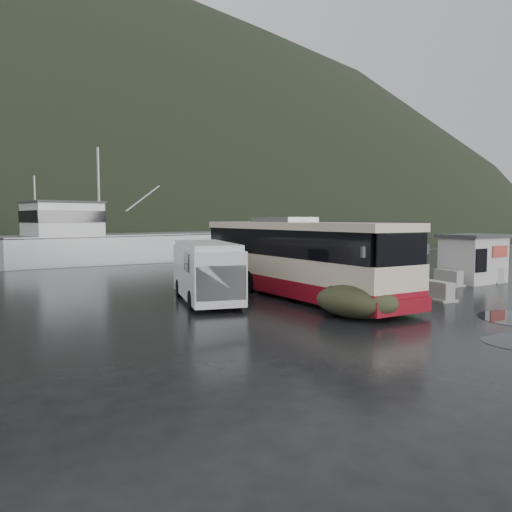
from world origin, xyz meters
TOP-DOWN VIEW (x-y plane):
  - ground at (0.00, 0.00)m, footprint 160.00×160.00m
  - harbor_water at (0.00, 110.00)m, footprint 300.00×180.00m
  - quay_edge at (0.00, 20.00)m, footprint 160.00×0.60m
  - coach_bus at (0.44, 1.38)m, footprint 3.44×12.46m
  - white_van at (-3.53, 2.26)m, footprint 3.58×6.23m
  - waste_bin_left at (0.80, -0.89)m, footprint 0.94×0.94m
  - waste_bin_right at (4.79, -0.81)m, footprint 1.26×1.26m
  - dome_tent at (-0.71, -3.56)m, footprint 3.01×3.49m
  - ticket_kiosk at (11.25, 0.08)m, footprint 3.30×2.51m
  - jersey_barrier_a at (9.20, 0.07)m, footprint 0.92×1.64m
  - jersey_barrier_b at (4.77, -2.66)m, footprint 1.07×1.71m
  - jersey_barrier_c at (12.10, -0.26)m, footprint 0.81×1.62m
  - fishing_trawler at (2.08, 27.89)m, footprint 27.89×10.02m

SIDE VIEW (x-z plane):
  - ground at x=0.00m, z-range 0.00..0.00m
  - harbor_water at x=0.00m, z-range -0.01..0.01m
  - quay_edge at x=0.00m, z-range -0.75..0.75m
  - coach_bus at x=0.44m, z-range -1.75..1.75m
  - white_van at x=-3.53m, z-range -1.23..1.23m
  - waste_bin_left at x=0.80m, z-range -0.65..0.65m
  - waste_bin_right at x=4.79m, z-range -0.67..0.67m
  - dome_tent at x=-0.71m, z-range -0.58..0.58m
  - ticket_kiosk at x=11.25m, z-range -1.29..1.29m
  - jersey_barrier_a at x=9.20m, z-range -0.39..0.39m
  - jersey_barrier_b at x=4.77m, z-range -0.40..0.40m
  - jersey_barrier_c at x=12.10m, z-range -0.40..0.40m
  - fishing_trawler at x=2.08m, z-range -5.46..5.46m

